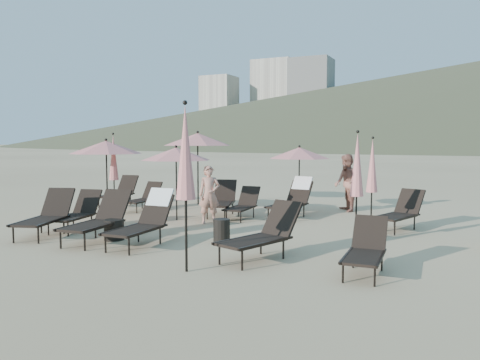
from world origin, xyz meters
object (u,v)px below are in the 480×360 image
at_px(umbrella_closed_0, 185,153).
at_px(lounger_11, 400,212).
at_px(umbrella_open_3, 299,153).
at_px(beachgoer_b, 347,183).
at_px(umbrella_open_1, 176,154).
at_px(lounger_5, 366,249).
at_px(lounger_1, 77,212).
at_px(lounger_2, 98,219).
at_px(umbrella_closed_3, 357,165).
at_px(side_table_0, 114,230).
at_px(beachgoer_a, 209,195).
at_px(lounger_10, 293,198).
at_px(umbrella_closed_1, 372,166).
at_px(lounger_3, 144,219).
at_px(lounger_7, 144,197).
at_px(lounger_4, 262,233).
at_px(umbrella_closed_2, 114,158).
at_px(lounger_6, 119,192).
at_px(lounger_9, 243,204).
at_px(lounger_0, 46,215).
at_px(umbrella_open_0, 106,147).
at_px(lounger_8, 222,199).
at_px(umbrella_open_2, 198,139).
at_px(side_table_1, 222,230).

bearing_deg(umbrella_closed_0, lounger_11, 62.85).
distance_m(umbrella_open_3, beachgoer_b, 1.76).
bearing_deg(umbrella_open_1, lounger_5, -28.91).
distance_m(lounger_1, lounger_5, 7.14).
height_order(lounger_2, umbrella_closed_3, umbrella_closed_3).
height_order(lounger_5, side_table_0, lounger_5).
height_order(umbrella_closed_0, beachgoer_a, umbrella_closed_0).
relative_size(lounger_10, umbrella_closed_1, 0.83).
distance_m(lounger_3, umbrella_closed_1, 5.32).
height_order(lounger_2, lounger_7, lounger_2).
distance_m(lounger_4, umbrella_closed_2, 6.74).
bearing_deg(lounger_1, beachgoer_a, 29.04).
bearing_deg(umbrella_open_1, lounger_6, 152.73).
relative_size(lounger_2, lounger_9, 1.26).
bearing_deg(lounger_0, umbrella_closed_2, 82.69).
bearing_deg(lounger_0, lounger_5, -18.88).
height_order(lounger_9, lounger_10, lounger_10).
distance_m(lounger_2, umbrella_closed_0, 3.54).
relative_size(beachgoer_a, beachgoer_b, 0.86).
bearing_deg(lounger_1, umbrella_closed_1, 9.40).
height_order(lounger_6, beachgoer_b, beachgoer_b).
bearing_deg(lounger_10, umbrella_closed_0, -79.62).
relative_size(umbrella_closed_3, beachgoer_a, 1.57).
bearing_deg(umbrella_closed_3, lounger_5, -74.74).
bearing_deg(umbrella_closed_1, beachgoer_a, -174.41).
height_order(umbrella_open_0, beachgoer_a, umbrella_open_0).
distance_m(lounger_11, umbrella_closed_0, 6.27).
relative_size(lounger_0, umbrella_closed_2, 0.79).
relative_size(umbrella_closed_2, beachgoer_a, 1.59).
xyz_separation_m(lounger_8, umbrella_closed_3, (4.36, -2.40, 1.19)).
height_order(lounger_2, beachgoer_a, beachgoer_a).
xyz_separation_m(lounger_6, umbrella_closed_1, (8.57, -1.41, 1.12)).
relative_size(umbrella_open_1, beachgoer_b, 1.16).
relative_size(umbrella_open_1, umbrella_open_3, 1.00).
bearing_deg(beachgoer_a, lounger_3, -123.75).
height_order(lounger_8, lounger_11, lounger_8).
relative_size(lounger_10, umbrella_open_2, 0.74).
relative_size(umbrella_open_0, umbrella_open_3, 1.10).
xyz_separation_m(umbrella_closed_2, side_table_1, (4.56, -1.97, -1.44)).
distance_m(lounger_3, umbrella_open_2, 6.64).
height_order(lounger_3, umbrella_closed_3, umbrella_closed_3).
xyz_separation_m(lounger_1, umbrella_open_1, (1.45, 2.23, 1.39)).
relative_size(lounger_2, lounger_4, 1.01).
xyz_separation_m(lounger_10, umbrella_open_0, (-5.08, -1.92, 1.45)).
height_order(lounger_7, umbrella_open_3, umbrella_open_3).
xyz_separation_m(lounger_4, lounger_9, (-2.24, 4.03, -0.07)).
relative_size(umbrella_closed_2, beachgoer_b, 1.36).
relative_size(umbrella_closed_1, beachgoer_b, 1.28).
bearing_deg(beachgoer_b, side_table_0, -61.67).
height_order(umbrella_closed_1, side_table_1, umbrella_closed_1).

